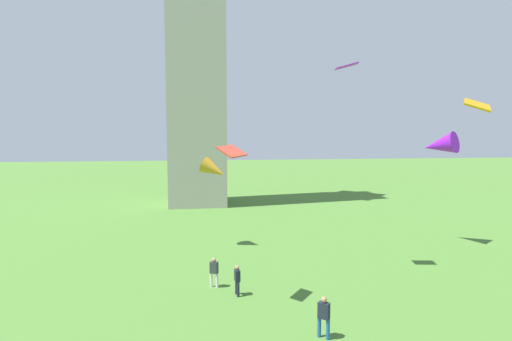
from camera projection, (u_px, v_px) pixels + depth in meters
person_0 at (237, 279)px, 20.41m from camera, size 0.29×0.48×1.56m
person_1 at (324, 315)px, 16.13m from camera, size 0.51×0.49×1.72m
person_2 at (214, 271)px, 21.51m from camera, size 0.48×0.42×1.60m
kite_flying_0 at (347, 66)px, 22.76m from camera, size 1.37×1.10×0.42m
kite_flying_2 at (232, 151)px, 18.75m from camera, size 1.57×1.64×0.59m
kite_flying_3 at (477, 105)px, 18.96m from camera, size 1.90×1.93×0.84m
kite_flying_4 at (214, 170)px, 28.60m from camera, size 2.42×2.06×1.84m
kite_flying_5 at (439, 145)px, 29.45m from camera, size 2.76×2.98×2.03m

